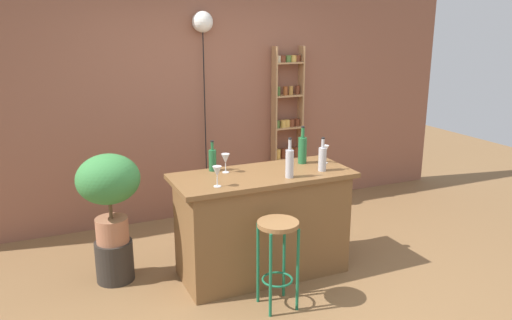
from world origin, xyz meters
name	(u,v)px	position (x,y,z in m)	size (l,w,h in m)	color
ground	(277,287)	(0.00, 0.00, 0.00)	(12.00, 12.00, 0.00)	brown
back_wall	(201,92)	(0.00, 1.95, 1.40)	(6.40, 0.10, 2.80)	#8C5642
kitchen_counter	(262,224)	(0.00, 0.30, 0.46)	(1.54, 0.66, 0.92)	brown
bar_stool	(278,245)	(-0.12, -0.25, 0.52)	(0.32, 0.32, 0.71)	#196642
spice_shelf	(287,125)	(1.01, 1.81, 0.98)	(0.37, 0.13, 1.89)	tan
plant_stool	(115,261)	(-1.22, 0.69, 0.18)	(0.32, 0.32, 0.35)	#2D2823
potted_plant	(109,186)	(-1.22, 0.69, 0.85)	(0.52, 0.47, 0.77)	#A86B4C
bottle_spirits_clear	(213,159)	(-0.36, 0.55, 1.02)	(0.07, 0.07, 0.27)	#236638
bottle_sauce_amber	(290,163)	(0.15, 0.11, 1.04)	(0.07, 0.07, 0.33)	#B2B2B7
bottle_soda_blue	(322,158)	(0.50, 0.17, 1.03)	(0.07, 0.07, 0.29)	#B2B2B7
bottle_wine_red	(302,149)	(0.46, 0.45, 1.05)	(0.08, 0.08, 0.34)	#236638
wine_glass_left	(217,172)	(-0.47, 0.12, 1.04)	(0.07, 0.07, 0.16)	silver
wine_glass_center	(325,150)	(0.65, 0.37, 1.04)	(0.07, 0.07, 0.16)	silver
wine_glass_right	(225,159)	(-0.28, 0.45, 1.04)	(0.07, 0.07, 0.16)	silver
pendant_globe_light	(203,25)	(0.01, 1.84, 2.13)	(0.22, 0.22, 2.27)	black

